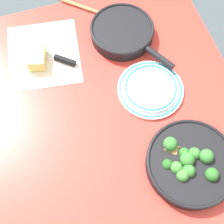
{
  "coord_description": "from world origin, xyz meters",
  "views": [
    {
      "loc": [
        0.43,
        -0.14,
        1.74
      ],
      "look_at": [
        0.0,
        0.0,
        0.74
      ],
      "focal_mm": 50.0,
      "sensor_mm": 36.0,
      "label": 1
    }
  ],
  "objects_px": {
    "grater_knife": "(54,57)",
    "skillet_eggs": "(123,32)",
    "cheese_block": "(37,58)",
    "dinner_plate_stack": "(151,89)",
    "skillet_broccoli": "(191,163)",
    "wooden_spoon": "(101,13)"
  },
  "relations": [
    {
      "from": "cheese_block",
      "to": "dinner_plate_stack",
      "type": "height_order",
      "value": "cheese_block"
    },
    {
      "from": "skillet_eggs",
      "to": "grater_knife",
      "type": "xyz_separation_m",
      "value": [
        0.02,
        -0.28,
        -0.02
      ]
    },
    {
      "from": "skillet_eggs",
      "to": "cheese_block",
      "type": "distance_m",
      "value": 0.35
    },
    {
      "from": "grater_knife",
      "to": "dinner_plate_stack",
      "type": "xyz_separation_m",
      "value": [
        0.24,
        0.31,
        0.0
      ]
    },
    {
      "from": "wooden_spoon",
      "to": "cheese_block",
      "type": "bearing_deg",
      "value": -111.36
    },
    {
      "from": "wooden_spoon",
      "to": "cheese_block",
      "type": "height_order",
      "value": "cheese_block"
    },
    {
      "from": "grater_knife",
      "to": "dinner_plate_stack",
      "type": "bearing_deg",
      "value": -179.49
    },
    {
      "from": "cheese_block",
      "to": "skillet_eggs",
      "type": "bearing_deg",
      "value": 92.69
    },
    {
      "from": "skillet_broccoli",
      "to": "wooden_spoon",
      "type": "xyz_separation_m",
      "value": [
        -0.7,
        -0.09,
        -0.02
      ]
    },
    {
      "from": "wooden_spoon",
      "to": "grater_knife",
      "type": "distance_m",
      "value": 0.28
    },
    {
      "from": "skillet_eggs",
      "to": "wooden_spoon",
      "type": "relative_size",
      "value": 1.14
    },
    {
      "from": "cheese_block",
      "to": "dinner_plate_stack",
      "type": "relative_size",
      "value": 0.44
    },
    {
      "from": "grater_knife",
      "to": "skillet_eggs",
      "type": "bearing_deg",
      "value": -136.98
    },
    {
      "from": "skillet_eggs",
      "to": "wooden_spoon",
      "type": "xyz_separation_m",
      "value": [
        -0.13,
        -0.05,
        -0.02
      ]
    },
    {
      "from": "skillet_eggs",
      "to": "wooden_spoon",
      "type": "distance_m",
      "value": 0.14
    },
    {
      "from": "skillet_broccoli",
      "to": "wooden_spoon",
      "type": "relative_size",
      "value": 1.32
    },
    {
      "from": "grater_knife",
      "to": "dinner_plate_stack",
      "type": "height_order",
      "value": "dinner_plate_stack"
    },
    {
      "from": "skillet_eggs",
      "to": "grater_knife",
      "type": "bearing_deg",
      "value": -116.06
    },
    {
      "from": "wooden_spoon",
      "to": "grater_knife",
      "type": "bearing_deg",
      "value": -105.15
    },
    {
      "from": "skillet_broccoli",
      "to": "cheese_block",
      "type": "relative_size",
      "value": 3.84
    },
    {
      "from": "skillet_eggs",
      "to": "cheese_block",
      "type": "xyz_separation_m",
      "value": [
        0.02,
        -0.35,
        -0.0
      ]
    },
    {
      "from": "skillet_broccoli",
      "to": "skillet_eggs",
      "type": "relative_size",
      "value": 1.16
    }
  ]
}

